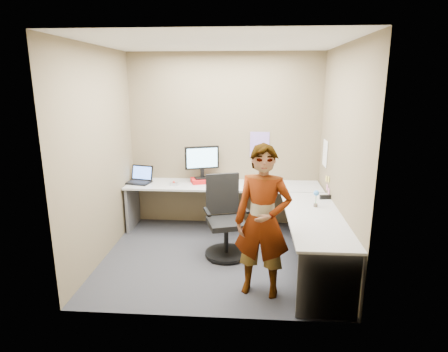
# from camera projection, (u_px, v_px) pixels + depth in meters

# --- Properties ---
(ground) EXTENTS (3.00, 3.00, 0.00)m
(ground) POSITION_uv_depth(u_px,v_px,m) (218.00, 257.00, 4.97)
(ground) COLOR #27272C
(ground) RESTS_ON ground
(wall_back) EXTENTS (3.00, 0.00, 3.00)m
(wall_back) POSITION_uv_depth(u_px,v_px,m) (225.00, 141.00, 5.89)
(wall_back) COLOR brown
(wall_back) RESTS_ON ground
(wall_right) EXTENTS (0.00, 2.70, 2.70)m
(wall_right) POSITION_uv_depth(u_px,v_px,m) (341.00, 159.00, 4.53)
(wall_right) COLOR brown
(wall_right) RESTS_ON ground
(wall_left) EXTENTS (0.00, 2.70, 2.70)m
(wall_left) POSITION_uv_depth(u_px,v_px,m) (100.00, 156.00, 4.73)
(wall_left) COLOR brown
(wall_left) RESTS_ON ground
(ceiling) EXTENTS (3.00, 3.00, 0.00)m
(ceiling) POSITION_uv_depth(u_px,v_px,m) (217.00, 42.00, 4.30)
(ceiling) COLOR white
(ceiling) RESTS_ON wall_back
(desk) EXTENTS (2.98, 2.58, 0.73)m
(desk) POSITION_uv_depth(u_px,v_px,m) (252.00, 206.00, 5.16)
(desk) COLOR #A8A8A8
(desk) RESTS_ON ground
(paper_ream) EXTENTS (0.39, 0.34, 0.07)m
(paper_ream) POSITION_uv_depth(u_px,v_px,m) (202.00, 180.00, 5.82)
(paper_ream) COLOR red
(paper_ream) RESTS_ON desk
(monitor) EXTENTS (0.51, 0.24, 0.50)m
(monitor) POSITION_uv_depth(u_px,v_px,m) (202.00, 160.00, 5.76)
(monitor) COLOR black
(monitor) RESTS_ON paper_ream
(laptop) EXTENTS (0.42, 0.37, 0.26)m
(laptop) POSITION_uv_depth(u_px,v_px,m) (140.00, 178.00, 5.83)
(laptop) COLOR black
(laptop) RESTS_ON desk
(trackball_mouse) EXTENTS (0.12, 0.08, 0.07)m
(trackball_mouse) POSITION_uv_depth(u_px,v_px,m) (174.00, 184.00, 5.67)
(trackball_mouse) COLOR #B7B7BC
(trackball_mouse) RESTS_ON desk
(origami) EXTENTS (0.10, 0.10, 0.06)m
(origami) POSITION_uv_depth(u_px,v_px,m) (236.00, 184.00, 5.66)
(origami) COLOR white
(origami) RESTS_ON desk
(stapler) EXTENTS (0.15, 0.07, 0.05)m
(stapler) POSITION_uv_depth(u_px,v_px,m) (325.00, 197.00, 5.02)
(stapler) COLOR black
(stapler) RESTS_ON desk
(flower) EXTENTS (0.07, 0.07, 0.22)m
(flower) POSITION_uv_depth(u_px,v_px,m) (316.00, 196.00, 4.68)
(flower) COLOR brown
(flower) RESTS_ON desk
(calendar_purple) EXTENTS (0.30, 0.01, 0.40)m
(calendar_purple) POSITION_uv_depth(u_px,v_px,m) (260.00, 145.00, 5.85)
(calendar_purple) COLOR #846BB7
(calendar_purple) RESTS_ON wall_back
(calendar_white) EXTENTS (0.01, 0.28, 0.38)m
(calendar_white) POSITION_uv_depth(u_px,v_px,m) (325.00, 153.00, 5.42)
(calendar_white) COLOR white
(calendar_white) RESTS_ON wall_right
(sticky_note_a) EXTENTS (0.01, 0.07, 0.07)m
(sticky_note_a) POSITION_uv_depth(u_px,v_px,m) (328.00, 179.00, 5.16)
(sticky_note_a) COLOR #F2E059
(sticky_note_a) RESTS_ON wall_right
(sticky_note_b) EXTENTS (0.01, 0.07, 0.07)m
(sticky_note_b) POSITION_uv_depth(u_px,v_px,m) (327.00, 187.00, 5.24)
(sticky_note_b) COLOR pink
(sticky_note_b) RESTS_ON wall_right
(sticky_note_c) EXTENTS (0.01, 0.07, 0.07)m
(sticky_note_c) POSITION_uv_depth(u_px,v_px,m) (329.00, 191.00, 5.13)
(sticky_note_c) COLOR pink
(sticky_note_c) RESTS_ON wall_right
(sticky_note_d) EXTENTS (0.01, 0.07, 0.07)m
(sticky_note_d) POSITION_uv_depth(u_px,v_px,m) (326.00, 179.00, 5.31)
(sticky_note_d) COLOR #F2E059
(sticky_note_d) RESTS_ON wall_right
(office_chair) EXTENTS (0.61, 0.59, 1.06)m
(office_chair) POSITION_uv_depth(u_px,v_px,m) (225.00, 224.00, 4.95)
(office_chair) COLOR black
(office_chair) RESTS_ON ground
(person) EXTENTS (0.67, 0.51, 1.66)m
(person) POSITION_uv_depth(u_px,v_px,m) (263.00, 222.00, 3.95)
(person) COLOR #999399
(person) RESTS_ON ground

